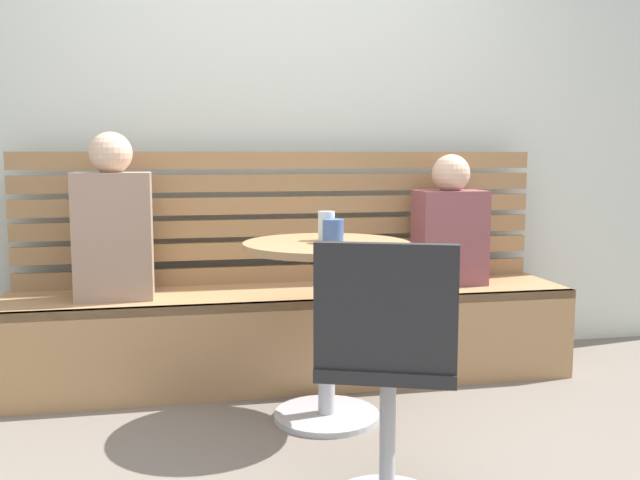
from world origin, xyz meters
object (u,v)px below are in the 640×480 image
cafe_table (327,296)px  cup_glass_tall (326,226)px  white_chair (387,367)px  booth_bench (293,335)px  person_adult (113,225)px  phone_on_table (350,246)px  cup_mug_blue (333,231)px  person_child_left (450,227)px

cafe_table → cup_glass_tall: 0.29m
cafe_table → white_chair: white_chair is taller
booth_bench → white_chair: white_chair is taller
booth_bench → person_adult: person_adult is taller
cafe_table → phone_on_table: size_ratio=5.29×
white_chair → person_adult: 1.63m
cup_glass_tall → cup_mug_blue: bearing=-84.4°
cup_glass_tall → person_child_left: bearing=33.9°
person_child_left → cup_glass_tall: 0.90m
white_chair → cup_glass_tall: bearing=90.0°
booth_bench → cafe_table: bearing=-84.0°
person_child_left → cup_glass_tall: (-0.74, -0.50, 0.07)m
person_child_left → phone_on_table: 1.02m
cup_mug_blue → booth_bench: bearing=98.0°
booth_bench → person_adult: (-0.82, -0.02, 0.56)m
phone_on_table → person_adult: bearing=46.2°
white_chair → cup_glass_tall: 0.94m
white_chair → person_child_left: size_ratio=1.30×
cafe_table → phone_on_table: bearing=-72.7°
person_adult → person_child_left: bearing=1.6°
cafe_table → person_child_left: person_child_left is taller
cup_mug_blue → phone_on_table: 0.17m
person_adult → phone_on_table: (0.93, -0.70, -0.03)m
white_chair → person_child_left: (0.74, 1.37, 0.26)m
booth_bench → person_adult: size_ratio=3.58×
cafe_table → person_adult: 1.05m
cafe_table → person_adult: bearing=149.4°
person_adult → white_chair: bearing=-56.2°
cafe_table → person_adult: (-0.88, 0.52, 0.26)m
booth_bench → cafe_table: cafe_table is taller
person_adult → cup_glass_tall: bearing=-26.9°
cafe_table → cup_glass_tall: size_ratio=6.17×
cafe_table → person_adult: size_ratio=0.98×
cafe_table → person_adult: person_adult is taller
booth_bench → phone_on_table: size_ratio=19.29×
white_chair → cup_mug_blue: white_chair is taller
cup_glass_tall → phone_on_table: 0.25m
booth_bench → cup_mug_blue: (0.08, -0.56, 0.57)m
cafe_table → cup_glass_tall: bearing=79.2°
cup_mug_blue → cup_glass_tall: 0.09m
cafe_table → cup_mug_blue: size_ratio=7.79×
cafe_table → white_chair: bearing=-89.1°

